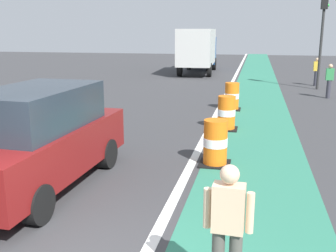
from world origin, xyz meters
name	(u,v)px	position (x,y,z in m)	size (l,w,h in m)	color
bike_lane_strip	(257,109)	(2.40, 12.00, 0.00)	(2.50, 80.00, 0.01)	#2D755B
lane_divider_stripe	(220,108)	(0.90, 12.00, 0.01)	(0.20, 80.00, 0.01)	silver
skateboarder_on_lane	(228,230)	(2.08, -0.07, 0.91)	(0.57, 0.81, 1.69)	black
parked_suv_nearest	(38,138)	(-1.86, 2.65, 1.04)	(2.05, 4.67, 2.04)	maroon
traffic_barrel_front	(215,143)	(1.45, 4.79, 0.53)	(0.73, 0.73, 1.09)	orange
traffic_barrel_mid	(226,113)	(1.44, 8.34, 0.53)	(0.73, 0.73, 1.09)	orange
traffic_barrel_back	(232,97)	(1.40, 11.71, 0.53)	(0.73, 0.73, 1.09)	orange
delivery_truck_down_block	(198,48)	(-1.98, 25.38, 1.85)	(2.60, 7.68, 3.23)	beige
traffic_light_corner	(323,23)	(5.61, 18.49, 3.50)	(0.41, 0.32, 5.10)	#2D2D2D
pedestrian_crossing	(329,80)	(5.68, 15.48, 0.86)	(0.34, 0.20, 1.61)	#33333D
pedestrian_waiting	(316,71)	(5.69, 19.93, 0.86)	(0.34, 0.20, 1.61)	#33333D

